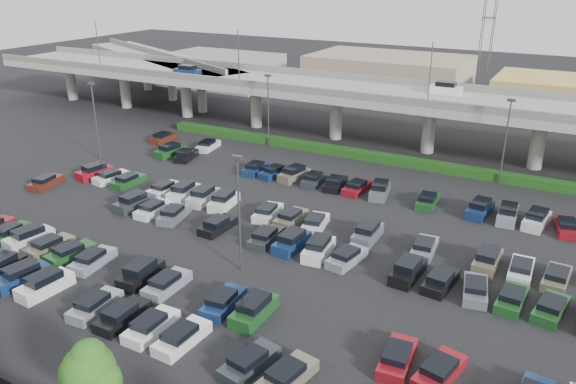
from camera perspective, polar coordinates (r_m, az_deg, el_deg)
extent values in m
plane|color=black|center=(54.92, -0.23, -4.22)|extent=(280.00, 280.00, 0.00)
cube|color=gray|center=(80.65, 10.93, 9.43)|extent=(150.00, 13.00, 1.10)
cube|color=slate|center=(74.62, 9.45, 9.36)|extent=(150.00, 0.50, 1.00)
cube|color=slate|center=(86.30, 12.31, 10.85)|extent=(150.00, 0.50, 1.00)
cylinder|color=gray|center=(118.17, -21.19, 10.36)|extent=(1.80, 1.80, 6.70)
cube|color=slate|center=(117.65, -21.40, 11.86)|extent=(2.60, 9.75, 0.50)
cylinder|color=gray|center=(108.05, -16.22, 9.99)|extent=(1.80, 1.80, 6.70)
cube|color=slate|center=(107.49, -16.39, 11.63)|extent=(2.60, 9.75, 0.50)
cylinder|color=gray|center=(98.88, -10.29, 9.45)|extent=(1.80, 1.80, 6.70)
cube|color=slate|center=(98.27, -10.41, 11.24)|extent=(2.60, 9.75, 0.50)
cylinder|color=gray|center=(90.96, -3.27, 8.68)|extent=(1.80, 1.80, 6.70)
cube|color=slate|center=(90.28, -3.31, 10.62)|extent=(2.60, 9.75, 0.50)
cylinder|color=gray|center=(84.62, 4.91, 7.62)|extent=(1.80, 1.80, 6.70)
cube|color=slate|center=(83.89, 4.98, 9.70)|extent=(2.60, 9.75, 0.50)
cylinder|color=gray|center=(80.24, 14.13, 6.23)|extent=(1.80, 1.80, 6.70)
cube|color=slate|center=(79.48, 14.34, 8.41)|extent=(2.60, 9.75, 0.50)
cylinder|color=gray|center=(78.17, 24.06, 4.55)|extent=(1.80, 1.80, 6.70)
cube|color=slate|center=(77.38, 24.42, 6.77)|extent=(2.60, 9.75, 0.50)
cube|color=navy|center=(93.79, -10.18, 11.89)|extent=(4.40, 1.82, 1.05)
cube|color=black|center=(93.66, -10.21, 12.38)|extent=(2.60, 1.60, 0.65)
cube|color=white|center=(81.73, 15.70, 9.95)|extent=(4.40, 1.82, 1.05)
cube|color=black|center=(81.57, 15.76, 10.52)|extent=(2.60, 1.60, 0.65)
cylinder|color=#444448|center=(101.81, -18.74, 13.86)|extent=(0.14, 0.14, 8.00)
cylinder|color=#444448|center=(83.78, -5.04, 13.37)|extent=(0.14, 0.14, 8.00)
cylinder|color=#444448|center=(72.39, 14.22, 11.44)|extent=(0.14, 0.14, 8.00)
cube|color=gray|center=(115.98, -12.96, 13.03)|extent=(50.93, 30.13, 1.10)
cube|color=slate|center=(115.83, -13.00, 13.55)|extent=(47.34, 22.43, 1.00)
cylinder|color=gray|center=(133.99, -16.24, 12.18)|extent=(1.60, 1.60, 6.70)
cylinder|color=gray|center=(122.96, -14.17, 11.57)|extent=(1.60, 1.60, 6.70)
cylinder|color=gray|center=(112.14, -11.72, 10.81)|extent=(1.60, 1.60, 6.70)
cylinder|color=gray|center=(101.57, -8.76, 9.87)|extent=(1.60, 1.60, 6.70)
cube|color=#154012|center=(75.98, 8.90, 3.55)|extent=(66.00, 1.60, 1.10)
sphere|color=#204F15|center=(34.50, -19.59, -16.74)|extent=(3.07, 3.07, 3.07)
sphere|color=#204F15|center=(34.45, -18.50, -17.81)|extent=(2.41, 2.41, 2.41)
sphere|color=#204F15|center=(35.05, -20.32, -16.85)|extent=(2.41, 2.41, 2.41)
sphere|color=#204F15|center=(34.01, -19.59, -15.50)|extent=(2.08, 2.08, 2.08)
cube|color=black|center=(53.42, -27.18, -7.04)|extent=(2.28, 4.57, 1.05)
cube|color=navy|center=(51.34, -25.39, -7.89)|extent=(2.54, 4.64, 1.05)
cube|color=black|center=(50.96, -25.54, -7.08)|extent=(2.02, 2.83, 0.65)
cube|color=white|center=(49.32, -23.44, -8.79)|extent=(2.16, 4.53, 1.05)
cube|color=black|center=(48.93, -23.58, -7.96)|extent=(1.80, 2.72, 0.65)
cube|color=gray|center=(45.58, -18.98, -10.91)|extent=(2.08, 4.50, 0.82)
cube|color=black|center=(45.15, -19.26, -10.35)|extent=(1.74, 2.39, 0.50)
cube|color=black|center=(43.82, -16.45, -12.01)|extent=(1.88, 4.42, 0.82)
cube|color=black|center=(43.37, -16.73, -11.44)|extent=(1.63, 2.32, 0.50)
cube|color=white|center=(42.17, -13.70, -13.18)|extent=(1.87, 4.42, 0.82)
cube|color=black|center=(41.70, -13.97, -12.60)|extent=(1.63, 2.32, 0.50)
cube|color=white|center=(40.63, -10.70, -14.40)|extent=(2.01, 4.47, 0.82)
cube|color=black|center=(40.14, -10.95, -13.82)|extent=(1.70, 2.37, 0.50)
cube|color=#282E34|center=(37.97, -3.91, -16.98)|extent=(2.53, 4.64, 0.82)
cube|color=black|center=(37.45, -4.11, -16.40)|extent=(1.96, 2.54, 0.50)
cube|color=#686251|center=(36.88, -0.10, -18.31)|extent=(2.58, 4.66, 0.82)
cube|color=black|center=(36.34, -0.26, -17.73)|extent=(1.99, 2.55, 0.50)
cube|color=#1B4C1F|center=(60.10, -26.40, -3.84)|extent=(2.19, 4.54, 0.82)
cube|color=black|center=(59.75, -26.65, -3.36)|extent=(1.79, 2.43, 0.50)
cube|color=silver|center=(57.95, -24.81, -4.37)|extent=(2.41, 4.61, 1.05)
cube|color=black|center=(57.62, -24.94, -3.63)|extent=(1.94, 2.80, 0.65)
cube|color=#686251|center=(55.95, -23.06, -5.14)|extent=(2.13, 4.52, 0.82)
cube|color=black|center=(55.58, -23.31, -4.64)|extent=(1.76, 2.41, 0.50)
cube|color=#1B4C1F|center=(53.97, -21.20, -5.85)|extent=(2.47, 4.63, 0.82)
cube|color=black|center=(53.58, -21.45, -5.34)|extent=(1.93, 2.52, 0.50)
cube|color=gray|center=(52.05, -19.19, -6.62)|extent=(2.26, 4.56, 0.82)
cube|color=black|center=(51.65, -19.44, -6.09)|extent=(1.83, 2.45, 0.50)
cube|color=black|center=(48.41, -14.71, -8.16)|extent=(2.21, 4.55, 1.05)
cube|color=black|center=(48.02, -14.80, -7.32)|extent=(1.83, 2.73, 0.65)
cube|color=gray|center=(46.82, -12.18, -9.19)|extent=(1.90, 4.43, 0.82)
cube|color=black|center=(46.37, -12.40, -8.63)|extent=(1.64, 2.33, 0.50)
cube|color=navy|center=(43.85, -6.57, -11.13)|extent=(2.19, 4.54, 0.82)
cube|color=black|center=(43.37, -6.75, -10.55)|extent=(1.79, 2.43, 0.50)
cube|color=#1B4C1F|center=(42.49, -3.45, -12.02)|extent=(1.83, 4.40, 1.05)
cube|color=black|center=(42.03, -3.48, -11.09)|extent=(1.61, 2.60, 0.65)
cube|color=maroon|center=(38.90, 11.05, -16.31)|extent=(2.17, 4.53, 0.82)
cube|color=black|center=(38.37, 11.03, -15.74)|extent=(1.78, 2.42, 0.50)
cube|color=maroon|center=(38.43, 15.12, -17.28)|extent=(2.72, 4.69, 0.82)
cube|color=black|center=(37.89, 15.14, -16.71)|extent=(2.06, 2.59, 0.50)
cube|color=#511F15|center=(72.25, -23.36, 0.85)|extent=(2.55, 4.65, 0.82)
cube|color=black|center=(71.94, -23.55, 1.27)|extent=(1.98, 2.54, 0.50)
cube|color=#282E34|center=(62.44, -15.39, -1.18)|extent=(2.19, 4.54, 1.05)
cube|color=black|center=(62.13, -15.47, -0.48)|extent=(1.82, 2.73, 0.65)
cube|color=white|center=(60.71, -13.49, -1.78)|extent=(1.90, 4.43, 0.82)
cube|color=black|center=(60.33, -13.66, -1.30)|extent=(1.65, 2.33, 0.50)
cube|color=#5B5F63|center=(59.02, -11.48, -2.31)|extent=(2.65, 4.67, 0.82)
cube|color=black|center=(58.63, -11.65, -1.81)|extent=(2.02, 2.57, 0.50)
cube|color=black|center=(55.88, -7.11, -3.45)|extent=(1.98, 4.46, 0.82)
cube|color=black|center=(55.47, -7.26, -2.94)|extent=(1.69, 2.36, 0.50)
cube|color=#282E34|center=(53.14, -2.25, -4.69)|extent=(2.05, 4.49, 0.82)
cube|color=black|center=(52.70, -2.37, -4.17)|extent=(1.72, 2.38, 0.50)
cube|color=navy|center=(51.87, 0.38, -5.24)|extent=(2.00, 4.47, 1.05)
cube|color=black|center=(51.50, 0.38, -4.42)|extent=(1.71, 2.66, 0.65)
cube|color=white|center=(50.78, 3.13, -5.91)|extent=(2.24, 4.56, 1.05)
cube|color=black|center=(50.40, 3.15, -5.08)|extent=(1.85, 2.74, 0.65)
cube|color=gray|center=(49.87, 5.99, -6.71)|extent=(2.52, 4.64, 0.82)
cube|color=black|center=(49.41, 5.93, -6.16)|extent=(1.96, 2.53, 0.50)
cube|color=black|center=(48.30, 12.07, -7.98)|extent=(2.09, 4.51, 1.05)
cube|color=black|center=(47.91, 12.15, -7.13)|extent=(1.76, 2.70, 0.65)
cube|color=black|center=(47.82, 15.23, -8.78)|extent=(2.28, 4.57, 0.82)
cube|color=black|center=(47.34, 15.25, -8.24)|extent=(1.84, 2.46, 0.50)
cube|color=#5B5F63|center=(47.44, 18.48, -9.46)|extent=(2.61, 4.66, 0.82)
cube|color=black|center=(46.96, 18.52, -8.91)|extent=(2.00, 2.56, 0.50)
cube|color=#1B4C1F|center=(47.22, 21.78, -10.11)|extent=(2.09, 4.50, 0.82)
cube|color=black|center=(46.73, 21.85, -9.57)|extent=(1.74, 2.40, 0.50)
cube|color=#1B4C1F|center=(47.15, 25.12, -10.73)|extent=(2.50, 4.64, 0.82)
cube|color=black|center=(46.66, 25.22, -10.20)|extent=(1.95, 2.53, 0.50)
cube|color=maroon|center=(73.17, -19.03, 1.83)|extent=(2.54, 4.65, 1.05)
cube|color=black|center=(72.90, -19.10, 2.43)|extent=(2.02, 2.83, 0.65)
cube|color=white|center=(71.28, -17.50, 1.39)|extent=(2.54, 4.65, 0.82)
cube|color=black|center=(70.94, -17.67, 1.82)|extent=(1.97, 2.54, 0.50)
cube|color=#1B4C1F|center=(69.40, -15.90, 1.03)|extent=(1.90, 4.43, 0.82)
cube|color=black|center=(69.06, -16.06, 1.46)|extent=(1.64, 2.33, 0.50)
cube|color=white|center=(65.85, -12.43, 0.22)|extent=(1.93, 4.45, 0.82)
cube|color=black|center=(65.48, -12.59, 0.68)|extent=(1.66, 2.34, 0.50)
cube|color=white|center=(64.13, -10.57, -0.12)|extent=(2.25, 4.56, 1.05)
cube|color=black|center=(63.83, -10.62, 0.57)|extent=(1.85, 2.75, 0.65)
cube|color=silver|center=(62.53, -8.60, -0.57)|extent=(2.19, 4.54, 1.05)
cube|color=black|center=(62.22, -8.64, 0.13)|extent=(1.82, 2.73, 0.65)
cube|color=white|center=(61.01, -6.52, -1.05)|extent=(2.38, 4.60, 1.05)
cube|color=black|center=(60.69, -6.56, -0.34)|extent=(1.93, 2.79, 0.65)
cube|color=white|center=(58.29, -2.07, -2.17)|extent=(2.37, 4.60, 0.82)
cube|color=black|center=(57.88, -2.17, -1.67)|extent=(1.88, 2.49, 0.50)
cube|color=#686251|center=(57.05, 0.32, -2.71)|extent=(1.97, 4.46, 0.82)
cube|color=black|center=(56.63, 0.22, -2.21)|extent=(1.68, 2.35, 0.50)
cube|color=white|center=(55.93, 2.80, -3.27)|extent=(2.52, 4.64, 0.82)
cube|color=black|center=(55.50, 2.73, -2.76)|extent=(1.96, 2.53, 0.50)
cube|color=#5B5F63|center=(53.98, 8.08, -4.33)|extent=(1.89, 4.43, 1.05)
cube|color=black|center=(53.62, 8.12, -3.54)|extent=(1.64, 2.63, 0.65)
cube|color=gray|center=(52.63, 13.68, -5.63)|extent=(2.12, 4.52, 0.82)
cube|color=black|center=(52.18, 13.69, -5.11)|extent=(1.76, 2.41, 0.50)
cube|color=#686251|center=(51.74, 19.58, -6.71)|extent=(1.98, 4.47, 1.05)
cube|color=black|center=(51.37, 19.70, -5.90)|extent=(1.70, 2.66, 0.65)
cube|color=white|center=(51.59, 22.57, -7.40)|extent=(1.93, 4.44, 0.82)
cube|color=black|center=(51.12, 22.65, -6.88)|extent=(1.66, 2.34, 0.50)
cube|color=#686251|center=(51.53, 25.61, -7.96)|extent=(2.16, 4.53, 0.82)
cube|color=black|center=(51.06, 25.70, -7.45)|extent=(1.78, 2.42, 0.50)
cube|color=#1B4C1F|center=(78.74, -11.87, 3.98)|extent=(2.39, 4.60, 1.05)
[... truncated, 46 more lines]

